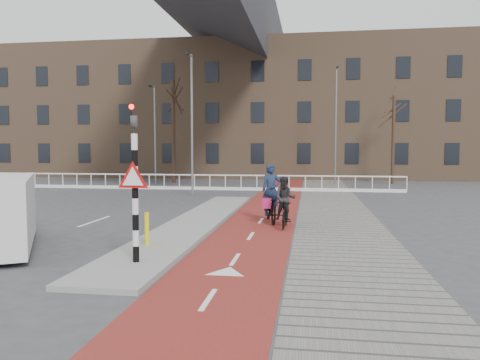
# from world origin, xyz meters

# --- Properties ---
(ground) EXTENTS (120.00, 120.00, 0.00)m
(ground) POSITION_xyz_m (0.00, 0.00, 0.00)
(ground) COLOR #38383A
(ground) RESTS_ON ground
(bike_lane) EXTENTS (2.50, 60.00, 0.01)m
(bike_lane) POSITION_xyz_m (1.50, 10.00, 0.01)
(bike_lane) COLOR maroon
(bike_lane) RESTS_ON ground
(sidewalk) EXTENTS (3.00, 60.00, 0.01)m
(sidewalk) POSITION_xyz_m (4.30, 10.00, 0.01)
(sidewalk) COLOR slate
(sidewalk) RESTS_ON ground
(curb_island) EXTENTS (1.80, 16.00, 0.12)m
(curb_island) POSITION_xyz_m (-0.70, 4.00, 0.06)
(curb_island) COLOR gray
(curb_island) RESTS_ON ground
(traffic_signal) EXTENTS (0.80, 0.80, 3.68)m
(traffic_signal) POSITION_xyz_m (-0.60, -2.02, 1.99)
(traffic_signal) COLOR black
(traffic_signal) RESTS_ON curb_island
(bollard) EXTENTS (0.12, 0.12, 0.87)m
(bollard) POSITION_xyz_m (-0.98, -0.21, 0.56)
(bollard) COLOR yellow
(bollard) RESTS_ON curb_island
(cyclist_near) EXTENTS (1.14, 2.12, 2.08)m
(cyclist_near) POSITION_xyz_m (1.89, 4.77, 0.71)
(cyclist_near) COLOR black
(cyclist_near) RESTS_ON bike_lane
(cyclist_far) EXTENTS (0.74, 1.59, 1.72)m
(cyclist_far) POSITION_xyz_m (2.45, 3.63, 0.72)
(cyclist_far) COLOR black
(cyclist_far) RESTS_ON bike_lane
(railing) EXTENTS (28.00, 0.10, 0.99)m
(railing) POSITION_xyz_m (-5.00, 17.00, 0.31)
(railing) COLOR silver
(railing) RESTS_ON ground
(townhouse_row) EXTENTS (46.00, 10.00, 15.90)m
(townhouse_row) POSITION_xyz_m (-3.00, 32.00, 7.81)
(townhouse_row) COLOR #7F6047
(townhouse_row) RESTS_ON ground
(tree_mid) EXTENTS (0.28, 0.28, 7.75)m
(tree_mid) POSITION_xyz_m (-6.97, 22.44, 3.87)
(tree_mid) COLOR black
(tree_mid) RESTS_ON ground
(tree_right) EXTENTS (0.24, 0.24, 6.50)m
(tree_right) POSITION_xyz_m (9.33, 23.93, 3.25)
(tree_right) COLOR black
(tree_right) RESTS_ON ground
(streetlight_near) EXTENTS (0.12, 0.12, 7.80)m
(streetlight_near) POSITION_xyz_m (-3.24, 13.48, 3.90)
(streetlight_near) COLOR slate
(streetlight_near) RESTS_ON ground
(streetlight_left) EXTENTS (0.12, 0.12, 7.16)m
(streetlight_left) POSITION_xyz_m (-7.95, 21.05, 3.58)
(streetlight_left) COLOR slate
(streetlight_left) RESTS_ON ground
(streetlight_right) EXTENTS (0.12, 0.12, 8.47)m
(streetlight_right) POSITION_xyz_m (5.10, 22.81, 4.23)
(streetlight_right) COLOR slate
(streetlight_right) RESTS_ON ground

